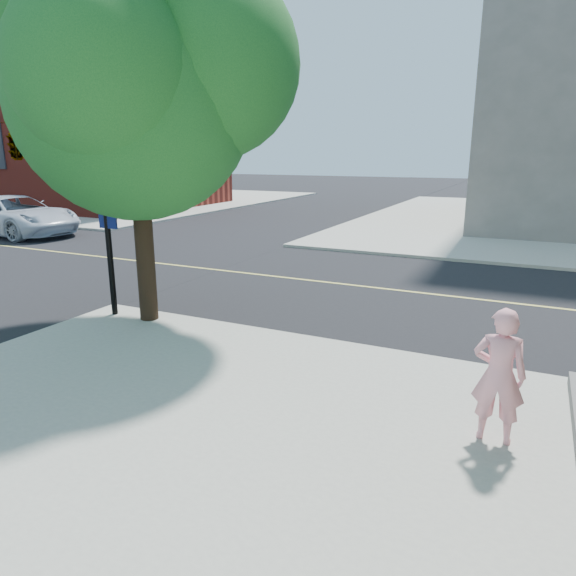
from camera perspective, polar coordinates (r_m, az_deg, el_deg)
The scene contains 9 objects.
ground at distance 12.09m, azimuth -15.28°, elevation -2.82°, with size 140.00×140.00×0.00m, color black.
road_ew at distance 15.63m, azimuth -4.54°, elevation 1.62°, with size 140.00×9.00×0.01m, color black.
sidewalk_nw at distance 43.15m, azimuth -20.07°, elevation 9.22°, with size 26.00×25.00×0.12m, color #A9A89A.
church at distance 38.59m, azimuth -21.61°, elevation 19.17°, with size 15.20×12.00×14.40m.
office_block at distance 50.44m, azimuth -28.26°, elevation 19.43°, with size 12.00×14.08×18.00m.
man_on_phone at distance 6.72m, azimuth 22.29°, elevation -8.95°, with size 0.62×0.40×1.69m, color pink.
street_tree at distance 10.89m, azimuth -16.29°, elevation 22.28°, with size 5.78×5.25×7.67m.
signal_pole at distance 13.00m, azimuth -26.81°, elevation 13.75°, with size 3.84×0.44×4.34m.
car_a at distance 25.85m, azimuth -27.96°, elevation 7.08°, with size 2.87×6.22×1.73m, color silver.
Camera 1 is at (7.68, -8.64, 3.54)m, focal length 32.16 mm.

